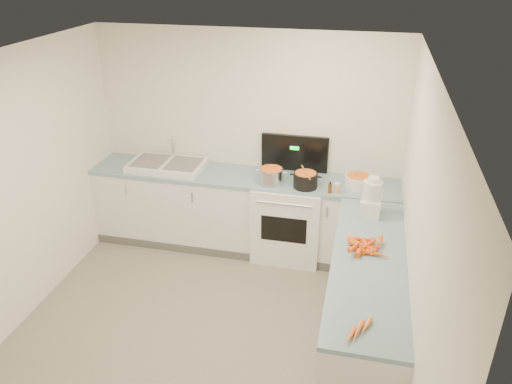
% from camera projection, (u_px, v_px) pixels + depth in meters
% --- Properties ---
extents(floor, '(3.50, 4.00, 0.00)m').
position_uv_depth(floor, '(197.00, 343.00, 4.56)').
color(floor, gray).
rests_on(floor, ground).
extents(ceiling, '(3.50, 4.00, 0.00)m').
position_uv_depth(ceiling, '(178.00, 69.00, 3.45)').
color(ceiling, white).
rests_on(ceiling, ground).
extents(wall_back, '(3.50, 0.00, 2.50)m').
position_uv_depth(wall_back, '(248.00, 140.00, 5.75)').
color(wall_back, white).
rests_on(wall_back, ground).
extents(wall_left, '(0.00, 4.00, 2.50)m').
position_uv_depth(wall_left, '(0.00, 203.00, 4.36)').
color(wall_left, white).
rests_on(wall_left, ground).
extents(wall_right, '(0.00, 4.00, 2.50)m').
position_uv_depth(wall_right, '(415.00, 252.00, 3.66)').
color(wall_right, white).
rests_on(wall_right, ground).
extents(counter_back, '(3.50, 0.62, 0.94)m').
position_uv_depth(counter_back, '(243.00, 212.00, 5.84)').
color(counter_back, white).
rests_on(counter_back, ground).
extents(counter_right, '(0.62, 2.20, 0.94)m').
position_uv_depth(counter_right, '(364.00, 305.00, 4.32)').
color(counter_right, white).
rests_on(counter_right, ground).
extents(stove, '(0.76, 0.65, 1.36)m').
position_uv_depth(stove, '(289.00, 217.00, 5.71)').
color(stove, white).
rests_on(stove, ground).
extents(sink, '(0.86, 0.52, 0.31)m').
position_uv_depth(sink, '(167.00, 165.00, 5.79)').
color(sink, white).
rests_on(sink, counter_back).
extents(steel_pot, '(0.34, 0.34, 0.19)m').
position_uv_depth(steel_pot, '(271.00, 177.00, 5.40)').
color(steel_pot, silver).
rests_on(steel_pot, stove).
extents(black_pot, '(0.33, 0.33, 0.18)m').
position_uv_depth(black_pot, '(305.00, 181.00, 5.32)').
color(black_pot, black).
rests_on(black_pot, stove).
extents(wooden_spoon, '(0.15, 0.35, 0.02)m').
position_uv_depth(wooden_spoon, '(306.00, 172.00, 5.27)').
color(wooden_spoon, '#AD7A47').
rests_on(wooden_spoon, black_pot).
extents(mixing_bowl, '(0.36, 0.36, 0.13)m').
position_uv_depth(mixing_bowl, '(358.00, 181.00, 5.33)').
color(mixing_bowl, white).
rests_on(mixing_bowl, counter_back).
extents(extract_bottle, '(0.04, 0.04, 0.10)m').
position_uv_depth(extract_bottle, '(330.00, 188.00, 5.20)').
color(extract_bottle, '#593319').
rests_on(extract_bottle, counter_back).
extents(spice_jar, '(0.06, 0.06, 0.10)m').
position_uv_depth(spice_jar, '(337.00, 189.00, 5.21)').
color(spice_jar, '#E5B266').
rests_on(spice_jar, counter_back).
extents(food_processor, '(0.21, 0.25, 0.39)m').
position_uv_depth(food_processor, '(371.00, 199.00, 4.73)').
color(food_processor, white).
rests_on(food_processor, counter_right).
extents(carrot_pile, '(0.35, 0.32, 0.08)m').
position_uv_depth(carrot_pile, '(366.00, 246.00, 4.24)').
color(carrot_pile, orange).
rests_on(carrot_pile, counter_right).
extents(peeled_carrots, '(0.18, 0.29, 0.04)m').
position_uv_depth(peeled_carrots, '(358.00, 331.00, 3.33)').
color(peeled_carrots, orange).
rests_on(peeled_carrots, counter_right).
extents(peelings, '(0.24, 0.23, 0.01)m').
position_uv_depth(peelings, '(148.00, 160.00, 5.82)').
color(peelings, tan).
rests_on(peelings, sink).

